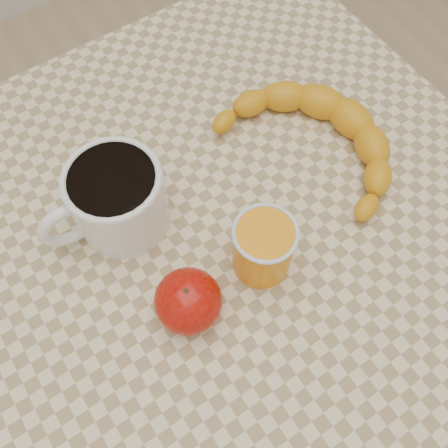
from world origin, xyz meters
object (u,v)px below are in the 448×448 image
coffee_mug (115,198)px  apple (188,301)px  banana (316,140)px  table (224,257)px  orange_juice_glass (263,248)px

coffee_mug → apple: bearing=-87.4°
banana → coffee_mug: bearing=159.9°
table → orange_juice_glass: (0.01, -0.06, 0.13)m
coffee_mug → orange_juice_glass: (0.11, -0.15, -0.01)m
orange_juice_glass → coffee_mug: bearing=127.1°
coffee_mug → apple: (0.01, -0.15, -0.02)m
table → apple: size_ratio=8.86×
table → orange_juice_glass: size_ratio=9.02×
table → banana: banana is taller
apple → orange_juice_glass: bearing=1.8°
banana → apple: bearing=-168.5°
coffee_mug → table: bearing=-41.4°
coffee_mug → apple: coffee_mug is taller
banana → table: bearing=-177.9°
table → coffee_mug: size_ratio=4.79×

